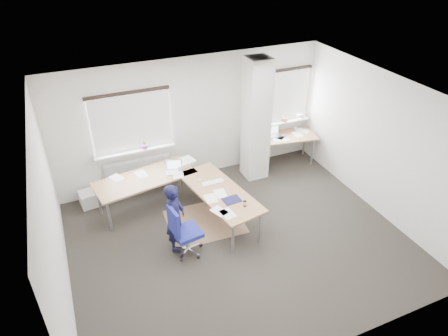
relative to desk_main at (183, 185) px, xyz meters
name	(u,v)px	position (x,y,z in m)	size (l,w,h in m)	color
ground	(239,240)	(0.66, -1.19, -0.69)	(6.00, 6.00, 0.00)	black
room_shell	(239,146)	(0.84, -0.74, 1.05)	(6.04, 5.04, 2.82)	beige
floor_mat	(205,221)	(0.27, -0.43, -0.69)	(1.44, 1.22, 0.01)	#866449
white_crate	(93,197)	(-1.67, 1.06, -0.54)	(0.52, 0.37, 0.31)	white
desk_main	(183,185)	(0.00, 0.00, 0.00)	(2.82, 2.63, 0.96)	brown
desk_side	(287,137)	(2.91, 0.96, -0.01)	(1.50, 0.93, 1.22)	brown
task_chair	(185,240)	(-0.35, -1.11, -0.40)	(0.58, 0.57, 1.05)	navy
person	(175,218)	(-0.44, -0.89, -0.02)	(0.49, 0.32, 1.35)	black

